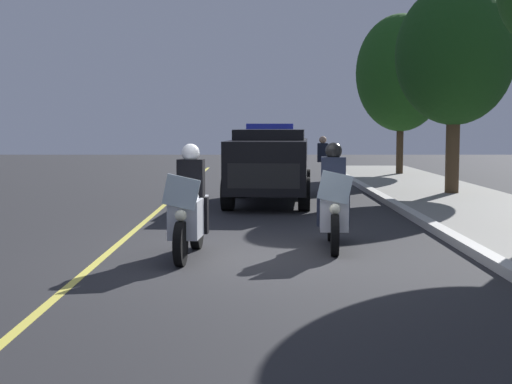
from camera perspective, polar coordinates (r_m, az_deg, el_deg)
ground_plane at (r=11.16m, az=-0.01°, el=-5.09°), size 80.00×80.00×0.00m
curb_strip at (r=11.64m, az=16.92°, el=-4.51°), size 48.00×0.24×0.15m
lane_stripe_center at (r=11.40m, az=-11.80°, el=-4.96°), size 48.00×0.12×0.01m
police_motorcycle_lead_left at (r=11.14m, az=-5.24°, el=-1.50°), size 2.14×0.62×1.72m
police_motorcycle_lead_right at (r=11.98m, az=6.06°, el=-1.04°), size 2.14×0.62×1.72m
police_suv at (r=18.70m, az=1.07°, el=2.34°), size 5.02×2.35×2.05m
cyclist_background at (r=21.85m, az=5.22°, el=2.14°), size 1.76×0.34×1.69m
tree_far_back at (r=21.50m, az=15.25°, el=10.26°), size 3.31×3.31×5.86m
tree_behind_suv at (r=29.74m, az=11.25°, el=9.09°), size 3.55×3.55×6.29m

